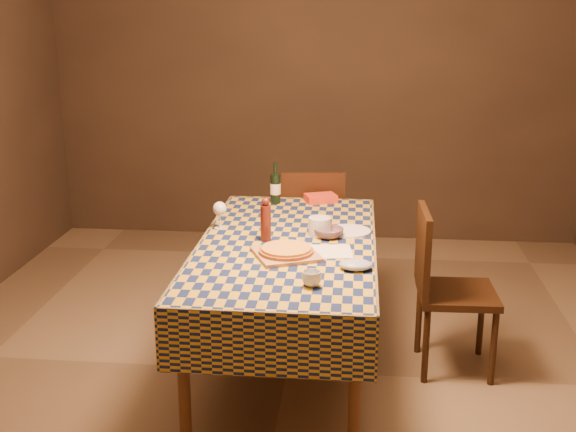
% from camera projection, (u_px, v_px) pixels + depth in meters
% --- Properties ---
extents(room, '(5.00, 5.10, 2.70)m').
position_uv_depth(room, '(287.00, 135.00, 3.69)').
color(room, brown).
rests_on(room, ground).
extents(dining_table, '(0.94, 1.84, 0.77)m').
position_uv_depth(dining_table, '(287.00, 255.00, 3.88)').
color(dining_table, brown).
rests_on(dining_table, ground).
extents(cutting_board, '(0.39, 0.39, 0.02)m').
position_uv_depth(cutting_board, '(286.00, 254.00, 3.64)').
color(cutting_board, '#A9764F').
rests_on(cutting_board, dining_table).
extents(pizza, '(0.35, 0.35, 0.03)m').
position_uv_depth(pizza, '(286.00, 250.00, 3.63)').
color(pizza, '#954C18').
rests_on(pizza, cutting_board).
extents(pepper_mill, '(0.07, 0.07, 0.24)m').
position_uv_depth(pepper_mill, '(266.00, 221.00, 3.84)').
color(pepper_mill, '#451610').
rests_on(pepper_mill, dining_table).
extents(bowl, '(0.19, 0.19, 0.05)m').
position_uv_depth(bowl, '(328.00, 233.00, 3.92)').
color(bowl, '#5E464F').
rests_on(bowl, dining_table).
extents(wine_glass, '(0.08, 0.08, 0.16)m').
position_uv_depth(wine_glass, '(220.00, 210.00, 4.06)').
color(wine_glass, silver).
rests_on(wine_glass, dining_table).
extents(wine_bottle, '(0.07, 0.07, 0.27)m').
position_uv_depth(wine_bottle, '(275.00, 188.00, 4.58)').
color(wine_bottle, black).
rests_on(wine_bottle, dining_table).
extents(deli_tub, '(0.12, 0.12, 0.10)m').
position_uv_depth(deli_tub, '(320.00, 227.00, 3.95)').
color(deli_tub, silver).
rests_on(deli_tub, dining_table).
extents(takeout_container, '(0.23, 0.19, 0.05)m').
position_uv_depth(takeout_container, '(321.00, 198.00, 4.63)').
color(takeout_container, red).
rests_on(takeout_container, dining_table).
extents(white_plate, '(0.29, 0.29, 0.01)m').
position_uv_depth(white_plate, '(349.00, 231.00, 4.01)').
color(white_plate, white).
rests_on(white_plate, dining_table).
extents(tumbler, '(0.10, 0.10, 0.07)m').
position_uv_depth(tumbler, '(312.00, 279.00, 3.24)').
color(tumbler, silver).
rests_on(tumbler, dining_table).
extents(flour_patch, '(0.31, 0.25, 0.00)m').
position_uv_depth(flour_patch, '(324.00, 252.00, 3.70)').
color(flour_patch, silver).
rests_on(flour_patch, dining_table).
extents(flour_bag, '(0.18, 0.15, 0.05)m').
position_uv_depth(flour_bag, '(356.00, 265.00, 3.45)').
color(flour_bag, '#9AA9C6').
rests_on(flour_bag, dining_table).
extents(chair_far, '(0.46, 0.47, 0.93)m').
position_uv_depth(chair_far, '(312.00, 227.00, 4.95)').
color(chair_far, black).
rests_on(chair_far, ground).
extents(chair_right, '(0.44, 0.43, 0.93)m').
position_uv_depth(chair_right, '(443.00, 281.00, 3.98)').
color(chair_right, black).
rests_on(chair_right, ground).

